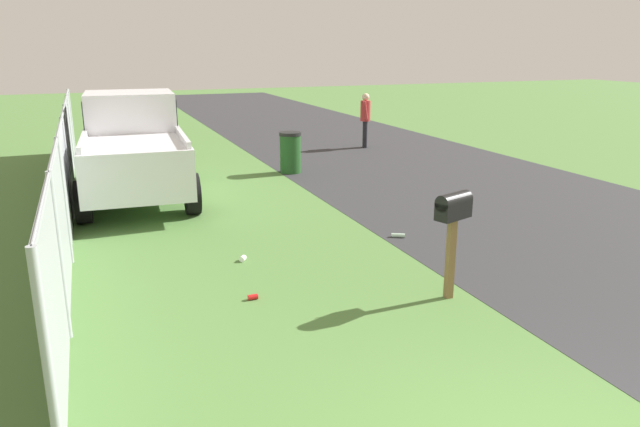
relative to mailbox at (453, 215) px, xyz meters
name	(u,v)px	position (x,y,z in m)	size (l,w,h in m)	color
road_asphalt	(542,216)	(2.50, -3.66, -1.07)	(60.00, 6.69, 0.01)	#2D2D30
mailbox	(453,215)	(0.00, 0.00, 0.00)	(0.35, 0.52, 1.34)	brown
pickup_truck	(133,143)	(6.83, 3.13, 0.03)	(5.03, 2.36, 2.09)	silver
trash_bin	(290,152)	(7.82, -0.57, -0.57)	(0.54, 0.54, 1.00)	#1E4C1E
pedestrian	(365,117)	(10.51, -3.87, -0.13)	(0.45, 0.34, 1.63)	black
fence_section	(67,165)	(5.49, 4.38, -0.09)	(14.78, 0.07, 1.82)	#9EA3A8
litter_cup_near_hydrant	(243,258)	(2.19, 2.06, -1.03)	(0.08, 0.08, 0.10)	white
litter_bottle_far_scatter	(398,235)	(2.34, -0.57, -1.04)	(0.07, 0.07, 0.22)	#B2D8BF
litter_can_by_mailbox	(253,297)	(0.82, 2.28, -1.04)	(0.07, 0.07, 0.12)	red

